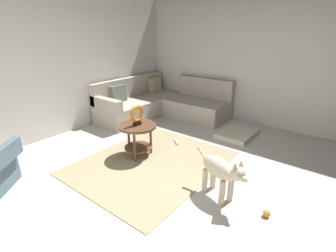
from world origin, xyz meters
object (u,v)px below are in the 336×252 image
Objects in this scene: dog_toy_bone at (229,168)px; dog_toy_rope at (177,142)px; dog at (221,171)px; sectional_couch at (160,104)px; torus_sculpture at (137,115)px; side_table at (138,132)px; dog_toy_ball at (266,213)px; dog_bed_mat at (237,134)px.

dog_toy_rope is at bearing 77.47° from dog_toy_bone.
sectional_couch is at bearing -107.19° from dog.
torus_sculpture reaches higher than dog_toy_rope.
side_table is 2.18m from dog_toy_ball.
sectional_couch is 2.77× the size of dog.
torus_sculpture is at bearing 151.78° from dog_bed_mat.
torus_sculpture is 1.62m from dog_toy_bone.
sectional_couch reaches higher than torus_sculpture.
sectional_couch reaches higher than dog_toy_rope.
dog_toy_ball is at bearing 111.66° from dog.
dog_toy_rope is (-1.01, 0.73, -0.02)m from dog_bed_mat.
dog_toy_rope is at bearing -16.29° from torus_sculpture.
sectional_couch is 3.70m from dog_toy_ball.
sectional_couch reaches higher than dog_bed_mat.
sectional_couch is 2.04m from side_table.
dog_toy_rope is (0.95, 1.34, -0.35)m from dog.
dog_toy_rope is at bearing 144.20° from dog_bed_mat.
dog_toy_bone is at bearing -69.89° from side_table.
dog_toy_rope is at bearing -129.81° from sectional_couch.
torus_sculpture reaches higher than dog_toy_ball.
dog_toy_bone is (0.70, 0.19, -0.35)m from dog.
dog_bed_mat is (-0.01, -1.94, -0.24)m from sectional_couch.
dog_toy_ball is at bearing -94.78° from torus_sculpture.
dog_bed_mat is at bearing -28.22° from torus_sculpture.
dog is 1.69m from dog_toy_rope.
dog_toy_bone is (-1.27, -2.37, -0.26)m from sectional_couch.
sectional_couch is 6.90× the size of torus_sculpture.
side_table reaches higher than dog_toy_ball.
torus_sculpture is at bearing -76.66° from dog.
dog_bed_mat is (1.77, -0.95, -0.37)m from side_table.
torus_sculpture is 3.91× the size of dog_toy_ball.
dog_toy_ball is (-0.18, -2.14, -0.67)m from torus_sculpture.
dog_bed_mat is 9.60× the size of dog_toy_ball.
dog_toy_bone is (-1.26, -0.43, -0.01)m from dog_bed_mat.
dog_bed_mat is at bearing 31.54° from dog_toy_ball.
dog_toy_bone reaches higher than dog_toy_rope.
sectional_couch is at bearing 29.23° from side_table.
dog is 4.51× the size of dog_toy_bone.
dog is (-1.96, -0.62, 0.33)m from dog_bed_mat.
torus_sculpture is 0.41× the size of dog_bed_mat.
dog_bed_mat is at bearing -142.16° from dog.
dog_toy_ball is 2.14m from dog_toy_rope.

